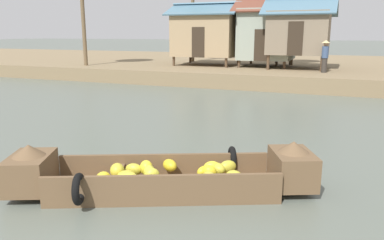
{
  "coord_description": "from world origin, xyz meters",
  "views": [
    {
      "loc": [
        2.11,
        -1.31,
        2.79
      ],
      "look_at": [
        -1.0,
        6.49,
        0.85
      ],
      "focal_mm": 35.32,
      "sensor_mm": 36.0,
      "label": 1
    }
  ],
  "objects_px": {
    "stilt_house_mid_left": "(268,33)",
    "stilt_house_mid_right": "(299,32)",
    "banana_boat": "(164,175)",
    "stilt_house_left": "(207,34)",
    "vendor_person": "(325,55)"
  },
  "relations": [
    {
      "from": "vendor_person",
      "to": "stilt_house_mid_right",
      "type": "bearing_deg",
      "value": 128.99
    },
    {
      "from": "stilt_house_left",
      "to": "stilt_house_mid_left",
      "type": "xyz_separation_m",
      "value": [
        3.77,
        0.48,
        0.04
      ]
    },
    {
      "from": "stilt_house_mid_right",
      "to": "vendor_person",
      "type": "relative_size",
      "value": 2.45
    },
    {
      "from": "stilt_house_left",
      "to": "stilt_house_mid_right",
      "type": "bearing_deg",
      "value": -3.68
    },
    {
      "from": "stilt_house_left",
      "to": "stilt_house_mid_left",
      "type": "height_order",
      "value": "stilt_house_mid_left"
    },
    {
      "from": "stilt_house_left",
      "to": "stilt_house_mid_left",
      "type": "bearing_deg",
      "value": 7.33
    },
    {
      "from": "banana_boat",
      "to": "stilt_house_left",
      "type": "xyz_separation_m",
      "value": [
        -5.45,
        17.57,
        2.41
      ]
    },
    {
      "from": "stilt_house_left",
      "to": "vendor_person",
      "type": "height_order",
      "value": "stilt_house_left"
    },
    {
      "from": "banana_boat",
      "to": "stilt_house_left",
      "type": "relative_size",
      "value": 1.16
    },
    {
      "from": "stilt_house_mid_left",
      "to": "vendor_person",
      "type": "height_order",
      "value": "stilt_house_mid_left"
    },
    {
      "from": "stilt_house_left",
      "to": "stilt_house_mid_left",
      "type": "distance_m",
      "value": 3.8
    },
    {
      "from": "banana_boat",
      "to": "stilt_house_left",
      "type": "bearing_deg",
      "value": 107.24
    },
    {
      "from": "stilt_house_mid_left",
      "to": "vendor_person",
      "type": "xyz_separation_m",
      "value": [
        3.56,
        -2.82,
        -1.08
      ]
    },
    {
      "from": "stilt_house_mid_left",
      "to": "stilt_house_mid_right",
      "type": "xyz_separation_m",
      "value": [
        1.97,
        -0.85,
        0.09
      ]
    },
    {
      "from": "banana_boat",
      "to": "vendor_person",
      "type": "height_order",
      "value": "vendor_person"
    }
  ]
}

